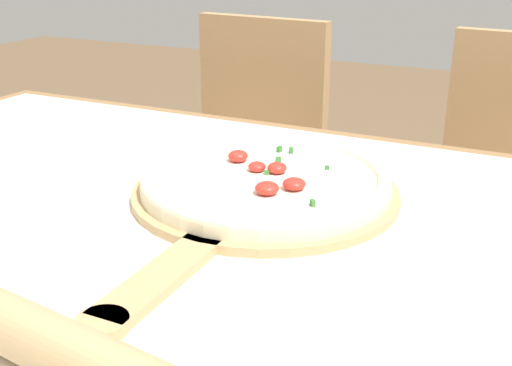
# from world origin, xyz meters

# --- Properties ---
(dining_table) EXTENTS (1.46, 0.92, 0.76)m
(dining_table) POSITION_xyz_m (0.00, 0.00, 0.66)
(dining_table) COLOR olive
(dining_table) RESTS_ON ground_plane
(towel_cloth) EXTENTS (1.38, 0.84, 0.00)m
(towel_cloth) POSITION_xyz_m (0.00, 0.00, 0.76)
(towel_cloth) COLOR silver
(towel_cloth) RESTS_ON dining_table
(pizza_peel) EXTENTS (0.36, 0.56, 0.01)m
(pizza_peel) POSITION_xyz_m (0.04, 0.09, 0.77)
(pizza_peel) COLOR tan
(pizza_peel) RESTS_ON towel_cloth
(pizza) EXTENTS (0.34, 0.34, 0.04)m
(pizza) POSITION_xyz_m (0.04, 0.11, 0.79)
(pizza) COLOR beige
(pizza) RESTS_ON pizza_peel
(rolling_pin) EXTENTS (0.40, 0.09, 0.05)m
(rolling_pin) POSITION_xyz_m (0.09, -0.31, 0.79)
(rolling_pin) COLOR tan
(rolling_pin) RESTS_ON towel_cloth
(chair_left) EXTENTS (0.43, 0.43, 0.89)m
(chair_left) POSITION_xyz_m (-0.35, 0.83, 0.52)
(chair_left) COLOR tan
(chair_left) RESTS_ON ground_plane
(chair_right) EXTENTS (0.44, 0.44, 0.89)m
(chair_right) POSITION_xyz_m (0.33, 0.83, 0.52)
(chair_right) COLOR tan
(chair_right) RESTS_ON ground_plane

